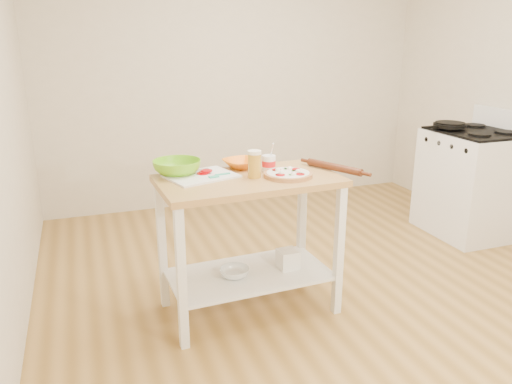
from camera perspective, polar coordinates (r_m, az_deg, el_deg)
The scene contains 15 objects.
room_shell at distance 3.19m, azimuth 10.22°, elevation 10.41°, with size 4.04×4.54×2.74m.
prep_island at distance 3.11m, azimuth -0.79°, elevation -2.86°, with size 1.13×0.65×0.90m.
gas_stove at distance 4.85m, azimuth 23.30°, elevation 1.00°, with size 0.65×0.76×1.11m.
skillet at distance 4.73m, azimuth 21.22°, elevation 7.12°, with size 0.45×0.29×0.03m.
pizza at distance 3.06m, azimuth 3.68°, elevation 2.08°, with size 0.30×0.30×0.05m.
cutting_board at distance 3.07m, azimuth -6.35°, elevation 1.87°, with size 0.47×0.40×0.04m.
spatula at distance 3.03m, azimuth -4.31°, elevation 1.91°, with size 0.15×0.07×0.01m.
knife at distance 3.12m, azimuth -8.24°, elevation 2.25°, with size 0.27×0.09×0.01m.
orange_bowl at distance 3.26m, azimuth -1.66°, elevation 3.29°, with size 0.23×0.23×0.06m, color orange.
green_bowl at distance 3.13m, azimuth -9.02°, elevation 2.78°, with size 0.30×0.30×0.09m, color #6BBC16.
beer_pint at distance 3.02m, azimuth -0.19°, elevation 3.23°, with size 0.08×0.08×0.17m.
yogurt_tub at distance 3.16m, azimuth 1.47°, elevation 3.29°, with size 0.09×0.09×0.19m.
rolling_pin at distance 3.22m, azimuth 8.93°, elevation 2.78°, with size 0.05×0.05×0.41m, color #542713.
shelf_glass_bowl at distance 3.21m, azimuth -2.47°, elevation -9.18°, with size 0.19×0.19×0.06m, color silver.
shelf_bin at distance 3.31m, azimuth 3.65°, elevation -7.65°, with size 0.12×0.12×0.12m, color white.
Camera 1 is at (-1.57, -2.75, 1.72)m, focal length 35.00 mm.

